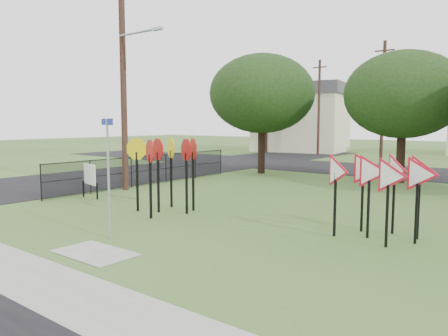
# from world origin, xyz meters

# --- Properties ---
(ground) EXTENTS (140.00, 140.00, 0.00)m
(ground) POSITION_xyz_m (0.00, 0.00, 0.00)
(ground) COLOR #365C22
(sidewalk) EXTENTS (30.00, 1.60, 0.02)m
(sidewalk) POSITION_xyz_m (0.00, -4.20, 0.01)
(sidewalk) COLOR gray
(sidewalk) RESTS_ON ground
(street_left) EXTENTS (8.00, 50.00, 0.02)m
(street_left) POSITION_xyz_m (-12.00, 10.00, 0.01)
(street_left) COLOR black
(street_left) RESTS_ON ground
(street_far) EXTENTS (60.00, 8.00, 0.02)m
(street_far) POSITION_xyz_m (0.00, 20.00, 0.01)
(street_far) COLOR black
(street_far) RESTS_ON ground
(curb_pad) EXTENTS (2.00, 1.20, 0.02)m
(curb_pad) POSITION_xyz_m (0.00, -2.40, 0.01)
(curb_pad) COLOR gray
(curb_pad) RESTS_ON ground
(street_name_sign) EXTENTS (0.66, 0.16, 3.24)m
(street_name_sign) POSITION_xyz_m (-0.83, -1.32, 1.84)
(street_name_sign) COLOR #9C9FA4
(street_name_sign) RESTS_ON ground
(stop_sign_cluster) EXTENTS (2.44, 2.21, 2.61)m
(stop_sign_cluster) POSITION_xyz_m (-2.14, 2.09, 1.92)
(stop_sign_cluster) COLOR black
(stop_sign_cluster) RESTS_ON ground
(yield_sign_cluster) EXTENTS (2.94, 1.89, 2.33)m
(yield_sign_cluster) POSITION_xyz_m (4.95, 3.24, 1.71)
(yield_sign_cluster) COLOR black
(yield_sign_cluster) RESTS_ON ground
(info_board) EXTENTS (1.12, 0.30, 1.43)m
(info_board) POSITION_xyz_m (-6.68, 2.13, 0.95)
(info_board) COLOR black
(info_board) RESTS_ON ground
(utility_pole_main) EXTENTS (3.55, 0.33, 10.00)m
(utility_pole_main) POSITION_xyz_m (-7.24, 4.50, 5.21)
(utility_pole_main) COLOR #40261D
(utility_pole_main) RESTS_ON ground
(far_pole_a) EXTENTS (1.40, 0.24, 9.00)m
(far_pole_a) POSITION_xyz_m (-2.00, 24.00, 4.60)
(far_pole_a) COLOR #40261D
(far_pole_a) RESTS_ON ground
(far_pole_c) EXTENTS (1.40, 0.24, 9.00)m
(far_pole_c) POSITION_xyz_m (-10.00, 30.00, 4.60)
(far_pole_c) COLOR #40261D
(far_pole_c) RESTS_ON ground
(fence_run) EXTENTS (0.05, 11.55, 1.50)m
(fence_run) POSITION_xyz_m (-7.60, 6.25, 0.78)
(fence_run) COLOR black
(fence_run) RESTS_ON ground
(house_left) EXTENTS (10.58, 8.88, 7.20)m
(house_left) POSITION_xyz_m (-14.00, 34.00, 3.65)
(house_left) COLOR #EDE8BF
(house_left) RESTS_ON ground
(tree_near_left) EXTENTS (6.40, 6.40, 7.27)m
(tree_near_left) POSITION_xyz_m (-6.00, 14.00, 4.86)
(tree_near_left) COLOR black
(tree_near_left) RESTS_ON ground
(tree_near_mid) EXTENTS (6.00, 6.00, 6.80)m
(tree_near_mid) POSITION_xyz_m (2.00, 15.00, 4.54)
(tree_near_mid) COLOR black
(tree_near_mid) RESTS_ON ground
(tree_far_left) EXTENTS (6.80, 6.80, 7.73)m
(tree_far_left) POSITION_xyz_m (-16.00, 30.00, 5.17)
(tree_far_left) COLOR black
(tree_far_left) RESTS_ON ground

